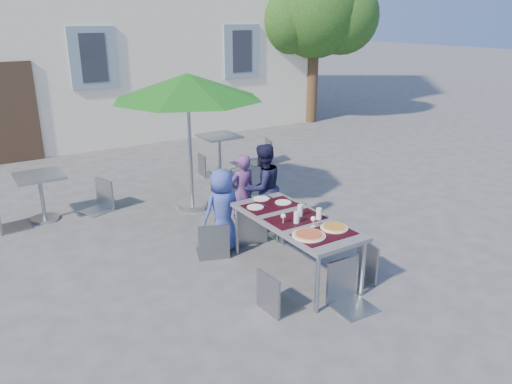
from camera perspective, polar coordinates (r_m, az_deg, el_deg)
ground at (r=6.41m, az=2.46°, el=-9.70°), size 90.00×90.00×0.00m
tree at (r=15.56m, az=6.75°, el=19.88°), size 3.60×3.00×4.70m
dining_table at (r=6.22m, az=4.53°, el=-3.54°), size 0.80×1.85×0.76m
pizza_near_left at (r=5.73m, az=6.06°, el=-4.90°), size 0.39×0.39×0.03m
pizza_near_right at (r=5.96m, az=8.93°, el=-4.01°), size 0.33×0.33×0.03m
glassware at (r=6.12m, az=5.49°, el=-2.61°), size 0.51×0.41×0.15m
place_settings at (r=6.68m, az=1.25°, el=-1.21°), size 0.67×0.50×0.01m
child_0 at (r=6.89m, az=-3.86°, el=-2.10°), size 0.60×0.41×1.18m
child_1 at (r=7.49m, az=-1.59°, el=-0.16°), size 0.45×0.30×1.21m
child_2 at (r=7.51m, az=0.78°, el=0.48°), size 0.70×0.46×1.35m
chair_0 at (r=6.70m, az=-5.02°, el=-3.09°), size 0.54×0.54×0.95m
chair_1 at (r=7.11m, az=-0.79°, el=-1.09°), size 0.55×0.56×1.06m
chair_2 at (r=7.22m, az=3.91°, el=-1.00°), size 0.50×0.50×1.01m
chair_3 at (r=5.51m, az=2.23°, el=-8.74°), size 0.42×0.42×0.89m
chair_4 at (r=6.22m, az=12.05°, el=-5.35°), size 0.50×0.49×0.95m
chair_5 at (r=5.68m, az=10.72°, el=-7.37°), size 0.46×0.47×1.00m
patio_umbrella at (r=8.15m, az=-7.84°, el=11.74°), size 2.44×2.44×2.27m
cafe_table_0 at (r=8.62m, az=-23.39°, el=0.33°), size 0.71×0.71×0.76m
bg_chair_l_0 at (r=8.46m, az=-27.19°, el=-0.08°), size 0.49×0.48×1.02m
bg_chair_r_0 at (r=8.72m, az=-17.65°, el=1.59°), size 0.56×0.56×0.98m
cafe_table_1 at (r=10.41m, az=-4.19°, el=5.26°), size 0.75×0.75×0.80m
bg_chair_l_1 at (r=10.23m, az=-5.76°, el=4.61°), size 0.43×0.42×0.87m
bg_chair_r_1 at (r=11.06m, az=0.94°, el=6.31°), size 0.56×0.56×1.01m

